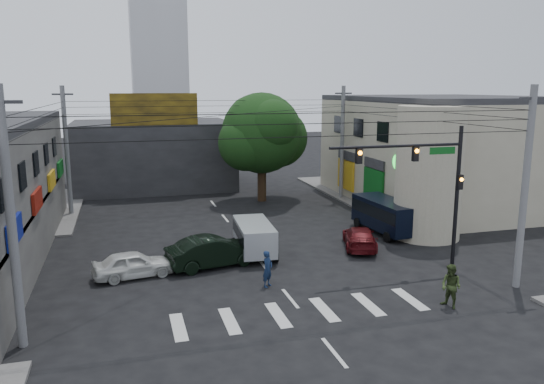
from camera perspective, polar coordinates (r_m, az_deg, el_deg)
name	(u,v)px	position (r m, az deg, el deg)	size (l,w,h in m)	color
ground	(272,276)	(26.30, -0.05, -8.98)	(160.00, 160.00, 0.00)	black
sidewalk_far_right	(409,189)	(49.35, 14.52, 0.34)	(16.00, 16.00, 0.15)	#514F4C
building_right	(444,152)	(44.59, 18.00, 4.12)	(14.00, 18.00, 8.00)	#9D957C
corner_column	(429,173)	(33.32, 16.51, 1.98)	(4.00, 4.00, 8.00)	#9D957C
building_far	(153,154)	(50.20, -12.66, 3.98)	(14.00, 10.00, 6.00)	#232326
billboard	(155,109)	(44.97, -12.52, 8.68)	(7.00, 0.30, 2.60)	olive
tower_distant	(157,8)	(94.88, -12.31, 18.79)	(9.00, 9.00, 44.00)	silver
street_tree	(262,133)	(42.29, -1.12, 6.32)	(6.40, 6.40, 8.70)	black
traffic_gantry	(429,175)	(27.34, 16.54, 1.81)	(7.10, 0.35, 7.20)	black
utility_pole_near_left	(11,221)	(20.12, -26.26, -2.82)	(0.32, 0.32, 9.20)	#59595B
utility_pole_near_right	(525,189)	(26.22, 25.55, 0.27)	(0.32, 0.32, 9.20)	#59595B
utility_pole_far_left	(67,152)	(40.18, -21.20, 4.05)	(0.32, 0.32, 9.20)	#59595B
utility_pole_far_right	(342,143)	(43.56, 7.56, 5.21)	(0.32, 0.32, 9.20)	#59595B
dark_sedan	(214,252)	(27.50, -6.31, -6.38)	(5.07, 2.64, 1.59)	black
white_compact	(133,264)	(26.74, -14.68, -7.53)	(4.04, 2.14, 1.31)	silver
maroon_sedan	(360,237)	(30.89, 9.40, -4.85)	(3.01, 4.56, 1.23)	#490A0E
silver_minivan	(254,239)	(29.11, -1.93, -5.09)	(2.07, 4.34, 1.82)	#A9ADB2
navy_van	(386,217)	(34.16, 12.17, -2.61)	(2.40, 5.45, 2.13)	black
traffic_officer	(268,269)	(24.67, -0.47, -8.26)	(0.73, 0.72, 1.70)	#122140
pedestrian_olive	(451,286)	(23.60, 18.70, -9.60)	(0.97, 1.09, 1.86)	#2D3D1C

